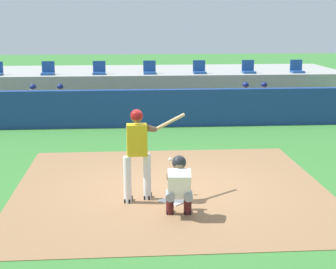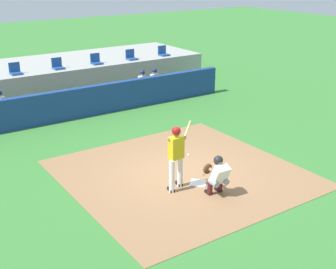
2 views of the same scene
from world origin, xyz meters
name	(u,v)px [view 1 (image 1 of 2)]	position (x,y,z in m)	size (l,w,h in m)	color
ground_plane	(171,189)	(0.00, 0.00, 0.00)	(80.00, 80.00, 0.00)	#387A33
dirt_infield	(171,188)	(0.00, 0.00, 0.01)	(6.40, 6.40, 0.01)	#936B47
home_plate	(174,201)	(0.00, -0.80, 0.02)	(0.44, 0.44, 0.02)	white
batter_at_plate	(138,149)	(-0.67, -0.70, 1.04)	(1.25, 0.87, 1.80)	silver
catcher_crouched	(179,184)	(0.01, -1.58, 0.61)	(0.50, 1.57, 1.13)	gray
dugout_wall	(154,108)	(0.00, 6.50, 0.60)	(13.00, 0.30, 1.20)	navy
dugout_bench	(152,114)	(0.00, 7.50, 0.23)	(11.80, 0.44, 0.45)	olive
dugout_player_0	(33,103)	(-3.97, 7.34, 0.67)	(0.49, 0.70, 1.30)	#939399
dugout_player_1	(60,103)	(-3.07, 7.34, 0.67)	(0.49, 0.70, 1.30)	#939399
dugout_player_2	(246,101)	(3.19, 7.34, 0.67)	(0.49, 0.70, 1.30)	#939399
dugout_player_3	(264,100)	(3.83, 7.34, 0.67)	(0.49, 0.70, 1.30)	#939399
stands_platform	(148,87)	(0.00, 10.90, 0.70)	(15.00, 4.40, 1.40)	#9E9E99
stadium_seat_1	(48,71)	(-3.71, 9.38, 1.53)	(0.46, 0.46, 0.48)	#1E478C
stadium_seat_2	(99,71)	(-1.86, 9.38, 1.53)	(0.46, 0.46, 0.48)	#1E478C
stadium_seat_3	(150,70)	(0.00, 9.38, 1.53)	(0.46, 0.46, 0.48)	#1E478C
stadium_seat_4	(199,70)	(1.86, 9.38, 1.53)	(0.46, 0.46, 0.48)	#1E478C
stadium_seat_5	(248,69)	(3.71, 9.38, 1.53)	(0.46, 0.46, 0.48)	#1E478C
stadium_seat_6	(297,69)	(5.57, 9.38, 1.53)	(0.46, 0.46, 0.48)	#1E478C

